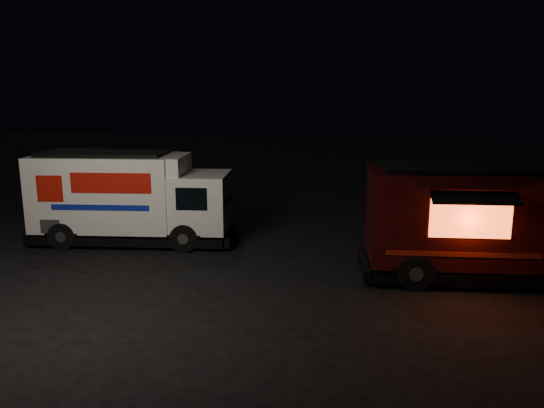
{
  "coord_description": "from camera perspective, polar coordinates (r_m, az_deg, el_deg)",
  "views": [
    {
      "loc": [
        4.67,
        -11.6,
        4.52
      ],
      "look_at": [
        1.23,
        2.0,
        1.5
      ],
      "focal_mm": 35.0,
      "sensor_mm": 36.0,
      "label": 1
    }
  ],
  "objects": [
    {
      "name": "red_truck",
      "position": [
        13.79,
        22.08,
        -1.9
      ],
      "size": [
        6.22,
        3.09,
        2.77
      ],
      "primitive_type": null,
      "rotation": [
        0.0,
        0.0,
        0.16
      ],
      "color": "#330D09",
      "rests_on": "ground"
    },
    {
      "name": "white_truck",
      "position": [
        16.43,
        -14.72,
        0.69
      ],
      "size": [
        6.33,
        3.14,
        2.74
      ],
      "primitive_type": null,
      "rotation": [
        0.0,
        0.0,
        0.19
      ],
      "color": "white",
      "rests_on": "ground"
    },
    {
      "name": "ground",
      "position": [
        13.29,
        -7.35,
        -7.84
      ],
      "size": [
        80.0,
        80.0,
        0.0
      ],
      "primitive_type": "plane",
      "color": "black",
      "rests_on": "ground"
    }
  ]
}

